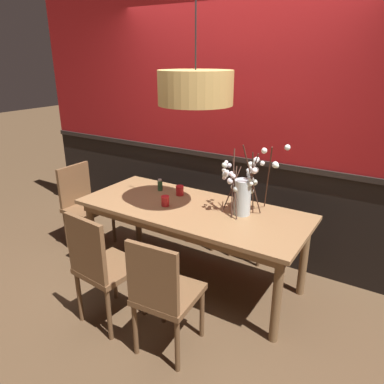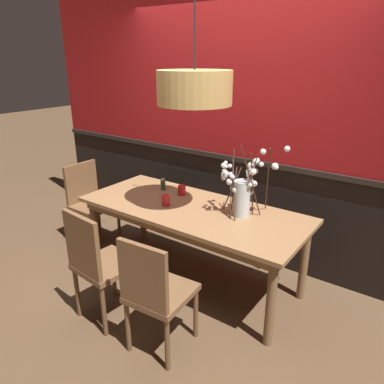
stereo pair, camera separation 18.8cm
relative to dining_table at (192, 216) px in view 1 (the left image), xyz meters
The scene contains 13 objects.
ground_plane 0.68m from the dining_table, ahead, with size 24.00×24.00×0.00m, color brown.
back_wall 1.02m from the dining_table, 90.00° to the left, with size 5.10×0.14×2.68m.
dining_table is the anchor object (origin of this frame).
chair_near_side_left 0.92m from the dining_table, 107.57° to the right, with size 0.45×0.46×0.96m.
chair_near_side_right 0.94m from the dining_table, 70.37° to the right, with size 0.44×0.47×0.92m.
chair_far_side_right 0.89m from the dining_table, 70.64° to the left, with size 0.43×0.43×0.97m.
chair_head_west_end 1.43m from the dining_table, behind, with size 0.42×0.44×0.91m.
chair_far_side_left 0.92m from the dining_table, 106.70° to the left, with size 0.44×0.46×0.97m.
vase_with_blossoms 0.54m from the dining_table, 14.87° to the left, with size 0.56×0.40×0.64m.
candle_holder_nearer_center 0.36m from the dining_table, 142.98° to the left, with size 0.08×0.08×0.10m.
candle_holder_nearer_edge 0.27m from the dining_table, 157.40° to the right, with size 0.08×0.08×0.09m.
condiment_bottle 0.56m from the dining_table, 157.85° to the left, with size 0.05×0.05×0.12m.
pendant_lamp 1.13m from the dining_table, 45.04° to the right, with size 0.58×0.58×1.01m.
Camera 1 is at (1.59, -2.54, 2.02)m, focal length 34.14 mm.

